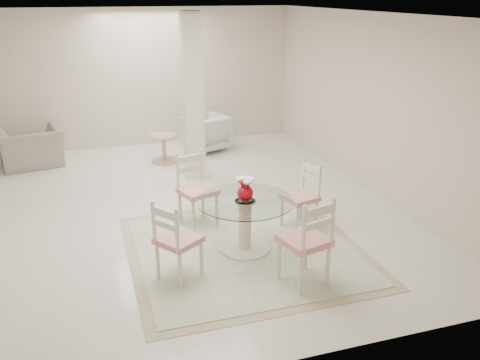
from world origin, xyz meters
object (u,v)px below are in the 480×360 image
object	(u,v)px
column	(193,98)
dining_chair_east	(304,191)
side_table	(164,149)
dining_table	(245,225)
dining_chair_north	(195,184)
armchair_white	(206,133)
recliner_taupe	(31,147)
dining_chair_south	(309,236)
red_vase	(246,188)
dining_chair_west	(174,235)

from	to	relation	value
column	dining_chair_east	world-z (taller)	column
dining_chair_east	side_table	distance (m)	3.60
dining_table	dining_chair_north	size ratio (longest dim) A/B	1.05
column	armchair_white	xyz separation A→B (m)	(0.55, 1.43, -1.00)
recliner_taupe	dining_chair_south	bearing A→B (deg)	109.84
column	dining_chair_north	distance (m)	2.06
red_vase	dining_chair_east	xyz separation A→B (m)	(0.93, 0.39, -0.30)
column	dining_chair_south	size ratio (longest dim) A/B	2.38
red_vase	dining_chair_east	world-z (taller)	dining_chair_east
red_vase	recliner_taupe	size ratio (longest dim) A/B	0.28
red_vase	dining_chair_north	xyz separation A→B (m)	(-0.40, 0.94, -0.24)
dining_chair_south	dining_table	bearing A→B (deg)	-82.17
dining_table	side_table	xyz separation A→B (m)	(-0.35, 3.74, -0.10)
dining_table	red_vase	bearing A→B (deg)	-33.69
dining_chair_east	side_table	bearing A→B (deg)	-174.17
dining_chair_south	armchair_white	world-z (taller)	dining_chair_south
dining_table	dining_chair_west	world-z (taller)	dining_chair_west
dining_chair_south	red_vase	bearing A→B (deg)	-82.31
armchair_white	side_table	world-z (taller)	armchair_white
red_vase	dining_chair_south	xyz separation A→B (m)	(0.39, -0.94, -0.22)
red_vase	armchair_white	xyz separation A→B (m)	(0.57, 4.23, -0.47)
dining_chair_north	dining_chair_west	distance (m)	1.45
dining_chair_north	armchair_white	world-z (taller)	dining_chair_north
column	armchair_white	world-z (taller)	column
dining_chair_south	side_table	size ratio (longest dim) A/B	2.23
column	dining_chair_west	size ratio (longest dim) A/B	2.62
dining_chair_north	side_table	size ratio (longest dim) A/B	2.16
armchair_white	side_table	distance (m)	1.05
recliner_taupe	armchair_white	world-z (taller)	recliner_taupe
column	dining_chair_north	size ratio (longest dim) A/B	2.47
dining_chair_south	column	bearing A→B (deg)	-99.00
dining_table	dining_chair_north	distance (m)	1.05
red_vase	dining_table	bearing A→B (deg)	146.31
dining_table	dining_chair_north	bearing A→B (deg)	112.74
column	red_vase	bearing A→B (deg)	-90.31
armchair_white	dining_table	bearing A→B (deg)	60.65
dining_table	red_vase	world-z (taller)	red_vase
dining_chair_north	armchair_white	size ratio (longest dim) A/B	1.43
dining_chair_west	dining_chair_south	world-z (taller)	dining_chair_south
dining_chair_west	armchair_white	distance (m)	4.88
dining_chair_west	armchair_white	size ratio (longest dim) A/B	1.34
red_vase	dining_chair_west	bearing A→B (deg)	-156.31
dining_chair_east	armchair_white	world-z (taller)	dining_chair_east
dining_chair_north	side_table	bearing A→B (deg)	71.63
dining_chair_west	dining_chair_south	bearing A→B (deg)	-146.94
dining_chair_east	dining_chair_west	distance (m)	2.03
red_vase	dining_chair_south	world-z (taller)	dining_chair_south
dining_chair_west	armchair_white	bearing A→B (deg)	-52.87
dining_chair_west	recliner_taupe	size ratio (longest dim) A/B	0.96
dining_chair_west	side_table	xyz separation A→B (m)	(0.57, 4.15, -0.31)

